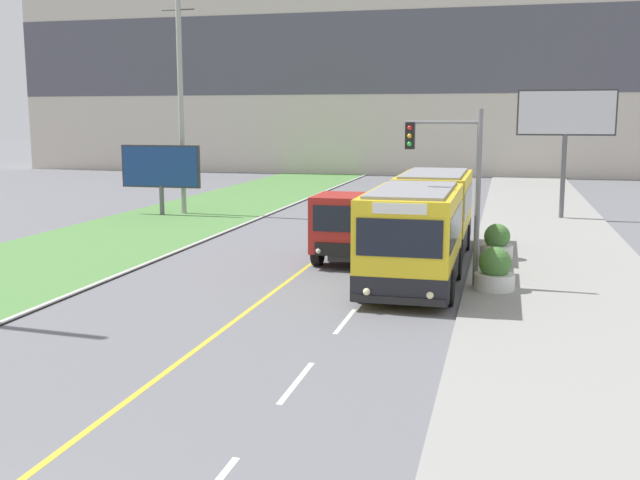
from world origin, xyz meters
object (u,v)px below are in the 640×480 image
at_px(utility_pole_far, 181,99).
at_px(billboard_small, 161,168).
at_px(city_bus, 425,223).
at_px(billboard_large, 566,119).
at_px(dump_truck, 356,226).
at_px(planter_round_near, 495,271).
at_px(planter_round_second, 497,243).
at_px(traffic_light_mast, 455,174).

relative_size(utility_pole_far, billboard_small, 2.75).
distance_m(city_bus, billboard_large, 15.72).
height_order(dump_truck, billboard_small, billboard_small).
bearing_deg(planter_round_near, planter_round_second, 90.04).
bearing_deg(planter_round_near, traffic_light_mast, 163.00).
relative_size(city_bus, traffic_light_mast, 2.38).
relative_size(traffic_light_mast, planter_round_second, 4.23).
distance_m(billboard_small, planter_round_near, 22.47).
height_order(billboard_large, planter_round_near, billboard_large).
bearing_deg(traffic_light_mast, utility_pole_far, 136.72).
distance_m(city_bus, planter_round_second, 3.28).
bearing_deg(planter_round_near, city_bus, 128.21).
relative_size(dump_truck, billboard_large, 1.04).
bearing_deg(traffic_light_mast, billboard_large, 75.79).
height_order(billboard_small, planter_round_near, billboard_small).
xyz_separation_m(city_bus, planter_round_second, (2.41, 2.02, -0.93)).
xyz_separation_m(utility_pole_far, traffic_light_mast, (15.31, -14.42, -2.65)).
bearing_deg(utility_pole_far, planter_round_near, -41.77).
bearing_deg(traffic_light_mast, dump_truck, 136.93).
height_order(city_bus, traffic_light_mast, traffic_light_mast).
height_order(utility_pole_far, billboard_small, utility_pole_far).
bearing_deg(utility_pole_far, billboard_small, -138.68).
relative_size(traffic_light_mast, planter_round_near, 4.20).
xyz_separation_m(dump_truck, utility_pole_far, (-11.62, 10.97, 4.84)).
relative_size(billboard_large, planter_round_second, 5.11).
xyz_separation_m(traffic_light_mast, billboard_small, (-16.21, 13.62, -0.94)).
bearing_deg(billboard_small, dump_truck, -39.11).
height_order(utility_pole_far, planter_round_second, utility_pole_far).
bearing_deg(planter_round_second, utility_pole_far, 149.63).
xyz_separation_m(city_bus, billboard_small, (-15.05, 10.94, 0.95)).
bearing_deg(traffic_light_mast, city_bus, 113.29).
relative_size(billboard_large, planter_round_near, 5.07).
distance_m(utility_pole_far, billboard_large, 19.81).
distance_m(dump_truck, billboard_small, 16.19).
distance_m(dump_truck, utility_pole_far, 16.70).
relative_size(dump_truck, planter_round_near, 5.25).
xyz_separation_m(billboard_large, billboard_small, (-20.51, -3.38, -2.55)).
distance_m(utility_pole_far, planter_round_near, 22.88).
height_order(dump_truck, traffic_light_mast, traffic_light_mast).
xyz_separation_m(traffic_light_mast, planter_round_second, (1.26, 4.71, -2.82)).
bearing_deg(dump_truck, planter_round_second, 14.34).
xyz_separation_m(utility_pole_far, planter_round_second, (16.57, -9.71, -5.46)).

